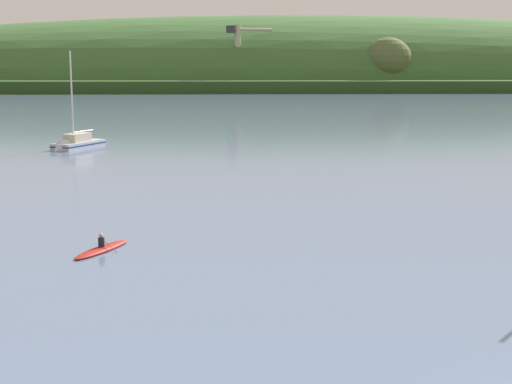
{
  "coord_description": "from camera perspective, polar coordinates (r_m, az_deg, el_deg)",
  "views": [
    {
      "loc": [
        -9.27,
        -17.72,
        9.38
      ],
      "look_at": [
        -6.78,
        27.81,
        1.49
      ],
      "focal_mm": 53.01,
      "sensor_mm": 36.0,
      "label": 1
    }
  ],
  "objects": [
    {
      "name": "dockside_crane",
      "position": [
        248.35,
        -1.32,
        10.05
      ],
      "size": [
        15.05,
        6.78,
        21.13
      ],
      "rotation": [
        0.0,
        0.0,
        0.31
      ],
      "color": "#4C4C51",
      "rests_on": "ground"
    },
    {
      "name": "canoe_with_paddler",
      "position": [
        38.79,
        -11.57,
        -4.24
      ],
      "size": [
        2.73,
        4.21,
        1.02
      ],
      "rotation": [
        0.0,
        0.0,
        1.1
      ],
      "color": "maroon",
      "rests_on": "ground"
    },
    {
      "name": "sailboat_far_left",
      "position": [
        84.7,
        -13.57,
        3.34
      ],
      "size": [
        5.57,
        7.9,
        11.67
      ],
      "rotation": [
        0.0,
        0.0,
        4.25
      ],
      "color": "#ADB2BC",
      "rests_on": "ground"
    },
    {
      "name": "far_shoreline_hill",
      "position": [
        287.42,
        3.95,
        7.95
      ],
      "size": [
        569.79,
        121.42,
        52.67
      ],
      "rotation": [
        0.0,
        0.0,
        -0.02
      ],
      "color": "#27431B",
      "rests_on": "ground"
    }
  ]
}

